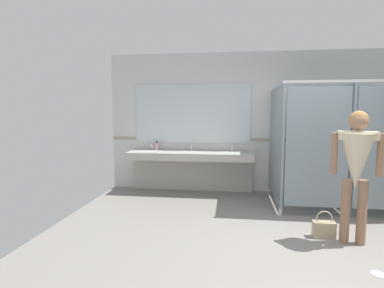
% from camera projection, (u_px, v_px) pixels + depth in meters
% --- Properties ---
extents(ground_plane, '(6.94, 5.63, 0.10)m').
position_uv_depth(ground_plane, '(314.00, 252.00, 3.54)').
color(ground_plane, gray).
extents(wall_back, '(6.94, 0.12, 2.76)m').
position_uv_depth(wall_back, '(282.00, 123.00, 5.93)').
color(wall_back, silver).
rests_on(wall_back, ground_plane).
extents(wall_back_tile_band, '(6.94, 0.01, 0.06)m').
position_uv_depth(wall_back_tile_band, '(282.00, 140.00, 5.90)').
color(wall_back_tile_band, '#9E937F').
rests_on(wall_back_tile_band, wall_back).
extents(vanity_counter, '(2.44, 0.58, 0.93)m').
position_uv_depth(vanity_counter, '(191.00, 162.00, 5.96)').
color(vanity_counter, '#B2ADA3').
rests_on(vanity_counter, ground_plane).
extents(mirror_panel, '(2.34, 0.02, 1.17)m').
position_uv_depth(mirror_panel, '(192.00, 114.00, 6.07)').
color(mirror_panel, silver).
rests_on(mirror_panel, wall_back).
extents(bathroom_stalls, '(2.03, 1.45, 2.06)m').
position_uv_depth(bathroom_stalls, '(340.00, 144.00, 4.87)').
color(bathroom_stalls, gray).
rests_on(bathroom_stalls, ground_plane).
extents(person_standing, '(0.56, 0.48, 1.61)m').
position_uv_depth(person_standing, '(356.00, 161.00, 3.57)').
color(person_standing, '#8C664C').
rests_on(person_standing, ground_plane).
extents(handbag, '(0.27, 0.12, 0.35)m').
position_uv_depth(handbag, '(324.00, 229.00, 3.83)').
color(handbag, tan).
rests_on(handbag, ground_plane).
extents(soap_dispenser, '(0.07, 0.07, 0.19)m').
position_uv_depth(soap_dispenser, '(157.00, 146.00, 6.11)').
color(soap_dispenser, '#D899B2').
rests_on(soap_dispenser, vanity_counter).
extents(floor_drain_cover, '(0.14, 0.14, 0.01)m').
position_uv_depth(floor_drain_cover, '(378.00, 274.00, 2.97)').
color(floor_drain_cover, '#B7BABF').
rests_on(floor_drain_cover, ground_plane).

